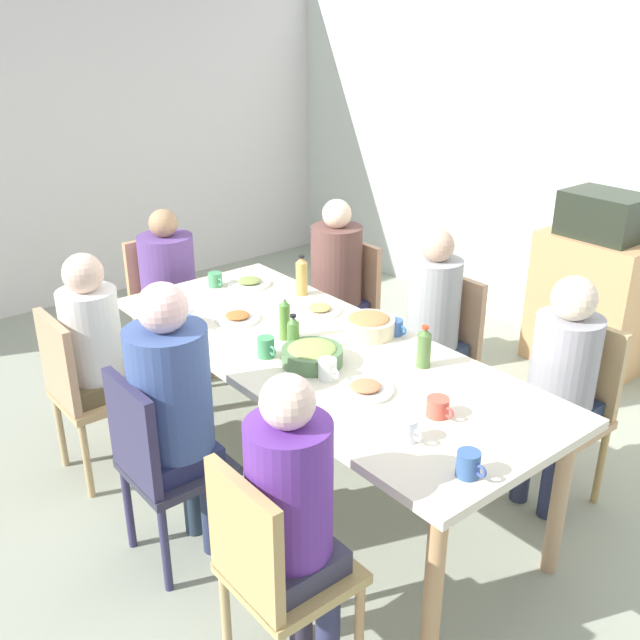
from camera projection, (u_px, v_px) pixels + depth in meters
The scene contains 38 objects.
ground_plane at pixel (320, 482), 3.66m from camera, with size 7.67×7.67×0.00m, color #949B89.
wall_back at pixel (624, 165), 4.59m from camera, with size 6.63×0.12×2.60m, color silver.
wall_left at pixel (50, 140), 5.46m from camera, with size 0.12×5.14×2.60m, color silver.
dining_table at pixel (320, 363), 3.39m from camera, with size 2.40×0.96×0.76m.
chair_0 at pixel (272, 567), 2.39m from camera, with size 0.40×0.40×0.90m.
person_0 at pixel (292, 507), 2.36m from camera, with size 0.30×0.30×1.21m.
chair_1 at pixel (441, 346), 3.95m from camera, with size 0.40×0.40×0.90m.
person_1 at pixel (431, 318), 3.82m from camera, with size 0.30×0.30×1.19m.
chair_2 at pixel (346, 304), 4.52m from camera, with size 0.40×0.40×0.90m.
person_2 at pixel (335, 276), 4.39m from camera, with size 0.31×0.31×1.19m.
chair_3 at pixel (164, 300), 4.58m from camera, with size 0.40×0.40×0.90m.
person_3 at pixel (169, 278), 4.44m from camera, with size 0.34×0.34×1.12m.
chair_4 at pixel (83, 387), 3.53m from camera, with size 0.40×0.40×0.90m.
person_4 at pixel (96, 347), 3.50m from camera, with size 0.30×0.30×1.18m.
chair_5 at pixel (567, 403), 3.39m from camera, with size 0.40×0.40×0.90m.
person_5 at pixel (562, 373), 3.26m from camera, with size 0.30×0.30×1.16m.
chair_6 at pixel (159, 460), 2.96m from camera, with size 0.40×0.40×0.90m.
person_6 at pixel (173, 400), 2.91m from camera, with size 0.33×0.33×1.27m.
plate_0 at pixel (365, 389), 2.98m from camera, with size 0.24×0.24×0.04m.
plate_1 at pixel (238, 318), 3.67m from camera, with size 0.23×0.23×0.04m.
plate_2 at pixel (320, 310), 3.76m from camera, with size 0.22×0.22×0.04m.
plate_3 at pixel (249, 283), 4.13m from camera, with size 0.25×0.25×0.04m.
bowl_0 at pixel (312, 354), 3.20m from camera, with size 0.28×0.28×0.09m.
bowl_1 at pixel (369, 325), 3.49m from camera, with size 0.25×0.25×0.10m.
cup_0 at pixel (328, 369), 3.07m from camera, with size 0.12×0.08×0.09m.
cup_1 at pixel (408, 430), 2.63m from camera, with size 0.11×0.07×0.09m.
cup_2 at pixel (215, 280), 4.10m from camera, with size 0.12×0.08×0.08m.
cup_3 at pixel (469, 464), 2.43m from camera, with size 0.12×0.08×0.09m.
cup_4 at pixel (438, 407), 2.80m from camera, with size 0.13×0.09×0.08m.
cup_5 at pixel (193, 321), 3.57m from camera, with size 0.12×0.09×0.08m.
cup_6 at pixel (396, 327), 3.49m from camera, with size 0.11×0.07×0.08m.
cup_7 at pixel (266, 347), 3.27m from camera, with size 0.11×0.08×0.09m.
bottle_0 at pixel (302, 276), 3.96m from camera, with size 0.07×0.07×0.23m.
bottle_1 at pixel (285, 319), 3.42m from camera, with size 0.05×0.05×0.22m.
bottle_2 at pixel (293, 335), 3.30m from camera, with size 0.06×0.06×0.19m.
bottle_3 at pixel (424, 348), 3.16m from camera, with size 0.06×0.06×0.20m.
side_cabinet at pixel (590, 303), 4.70m from camera, with size 0.70×0.44×0.90m, color tan.
microwave at pixel (604, 215), 4.46m from camera, with size 0.48×0.36×0.28m, color #252C21.
Camera 1 is at (2.35, -1.91, 2.23)m, focal length 40.27 mm.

